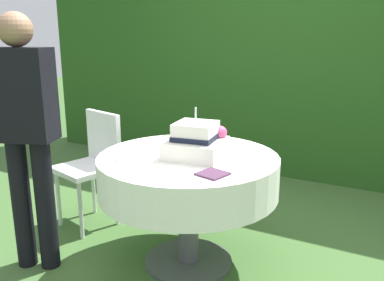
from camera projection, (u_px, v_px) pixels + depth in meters
ground_plane at (188, 262)px, 2.72m from camera, size 20.00×20.00×0.00m
foliage_hedge at (290, 60)px, 4.32m from camera, size 6.07×0.59×2.43m
cake_table at (188, 176)px, 2.56m from camera, size 1.13×1.13×0.74m
wedding_cake at (197, 142)px, 2.49m from camera, size 0.38×0.38×0.31m
serving_plate_near at (217, 140)px, 2.89m from camera, size 0.11×0.11×0.01m
serving_plate_far at (126, 159)px, 2.43m from camera, size 0.12×0.12×0.01m
serving_plate_left at (160, 145)px, 2.75m from camera, size 0.12×0.12×0.01m
serving_plate_right at (170, 170)px, 2.24m from camera, size 0.11×0.11×0.01m
napkin_stack at (213, 174)px, 2.18m from camera, size 0.18×0.18×0.01m
garden_chair at (94, 158)px, 3.17m from camera, size 0.49×0.49×0.89m
standing_person at (25, 127)px, 2.45m from camera, size 0.41×0.31×1.60m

